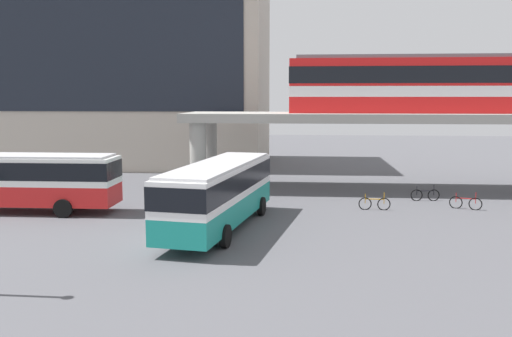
{
  "coord_description": "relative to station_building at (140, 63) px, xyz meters",
  "views": [
    {
      "loc": [
        5.48,
        -23.28,
        6.31
      ],
      "look_at": [
        2.75,
        8.21,
        2.2
      ],
      "focal_mm": 38.18,
      "sensor_mm": 36.0,
      "label": 1
    }
  ],
  "objects": [
    {
      "name": "ground_plane",
      "position": [
        10.18,
        -18.63,
        -9.61
      ],
      "size": [
        120.0,
        120.0,
        0.0
      ],
      "primitive_type": "plane",
      "color": "#515156"
    },
    {
      "name": "station_building",
      "position": [
        0.0,
        0.0,
        0.0
      ],
      "size": [
        23.97,
        14.63,
        19.22
      ],
      "color": "#B2A899",
      "rests_on": "ground_plane"
    },
    {
      "name": "elevated_platform",
      "position": [
        24.18,
        -14.21,
        -5.04
      ],
      "size": [
        33.34,
        6.11,
        5.29
      ],
      "color": "#9E9B93",
      "rests_on": "ground_plane"
    },
    {
      "name": "train",
      "position": [
        25.92,
        -14.21,
        -2.35
      ],
      "size": [
        22.48,
        2.96,
        3.84
      ],
      "color": "red",
      "rests_on": "elevated_platform"
    },
    {
      "name": "bus_main",
      "position": [
        11.68,
        -26.43,
        -7.62
      ],
      "size": [
        4.24,
        11.3,
        3.22
      ],
      "color": "teal",
      "rests_on": "ground_plane"
    },
    {
      "name": "bus_secondary",
      "position": [
        -0.06,
        -23.43,
        -7.62
      ],
      "size": [
        11.07,
        2.89,
        3.22
      ],
      "color": "red",
      "rests_on": "ground_plane"
    },
    {
      "name": "bicycle_black",
      "position": [
        23.22,
        -18.07,
        -9.25
      ],
      "size": [
        1.79,
        0.19,
        1.04
      ],
      "color": "black",
      "rests_on": "ground_plane"
    },
    {
      "name": "bicycle_orange",
      "position": [
        19.74,
        -21.15,
        -9.25
      ],
      "size": [
        1.79,
        0.1,
        1.04
      ],
      "color": "black",
      "rests_on": "ground_plane"
    },
    {
      "name": "bicycle_red",
      "position": [
        24.95,
        -20.5,
        -9.25
      ],
      "size": [
        1.69,
        0.71,
        1.04
      ],
      "color": "black",
      "rests_on": "ground_plane"
    },
    {
      "name": "pedestrian_by_bike_rack",
      "position": [
        8.21,
        -16.78,
        -8.87
      ],
      "size": [
        0.33,
        0.44,
        1.6
      ],
      "color": "navy",
      "rests_on": "ground_plane"
    }
  ]
}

